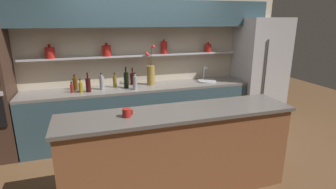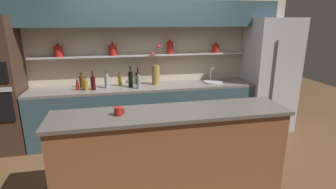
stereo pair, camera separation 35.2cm
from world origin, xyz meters
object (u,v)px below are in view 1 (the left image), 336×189
object	(u,v)px
bottle_spirit_1	(75,83)
bottle_wine_7	(126,80)
sink_fixture	(207,80)
bottle_wine_0	(88,85)
bottle_sauce_3	(72,88)
bottle_spirit_4	(102,83)
flower_vase	(151,74)
bottle_wine_5	(133,79)
bottle_oil_6	(115,81)
bottle_spirit_8	(135,82)
bottle_oil_2	(81,87)
coffee_mug	(127,113)
refrigerator	(259,73)

from	to	relation	value
bottle_spirit_1	bottle_wine_7	distance (m)	0.80
sink_fixture	bottle_wine_0	size ratio (longest dim) A/B	1.08
bottle_sauce_3	bottle_spirit_4	bearing A→B (deg)	5.38
sink_fixture	bottle_spirit_4	bearing A→B (deg)	-179.65
flower_vase	bottle_wine_7	xyz separation A→B (m)	(-0.43, -0.09, -0.06)
bottle_wine_5	bottle_oil_6	bearing A→B (deg)	-163.49
bottle_spirit_4	bottle_oil_6	world-z (taller)	bottle_spirit_4
bottle_spirit_4	bottle_sauce_3	bearing A→B (deg)	-174.62
bottle_spirit_8	bottle_oil_2	bearing A→B (deg)	175.42
bottle_wine_5	bottle_spirit_8	size ratio (longest dim) A/B	1.07
sink_fixture	coffee_mug	bearing A→B (deg)	-136.54
refrigerator	bottle_spirit_1	distance (m)	3.32
bottle_wine_0	bottle_oil_6	xyz separation A→B (m)	(0.42, 0.17, -0.02)
bottle_spirit_4	bottle_spirit_1	bearing A→B (deg)	163.55
bottle_oil_6	bottle_sauce_3	bearing A→B (deg)	-169.06
bottle_wine_0	coffee_mug	xyz separation A→B (m)	(0.35, -1.51, 0.03)
flower_vase	bottle_oil_2	bearing A→B (deg)	-172.04
bottle_oil_2	coffee_mug	size ratio (longest dim) A/B	1.98
refrigerator	bottle_oil_2	distance (m)	3.23
bottle_spirit_1	bottle_wine_5	distance (m)	0.93
sink_fixture	coffee_mug	world-z (taller)	sink_fixture
bottle_spirit_1	coffee_mug	world-z (taller)	bottle_spirit_1
refrigerator	bottle_oil_6	xyz separation A→B (m)	(-2.70, 0.12, 0.00)
bottle_oil_2	bottle_spirit_4	bearing A→B (deg)	15.13
bottle_sauce_3	coffee_mug	distance (m)	1.66
bottle_wine_0	bottle_wine_7	size ratio (longest dim) A/B	0.88
bottle_spirit_4	bottle_wine_5	size ratio (longest dim) A/B	0.93
bottle_wine_0	flower_vase	bearing A→B (deg)	8.66
bottle_wine_0	bottle_spirit_8	world-z (taller)	bottle_wine_0
flower_vase	bottle_wine_0	world-z (taller)	flower_vase
bottle_spirit_8	coffee_mug	bearing A→B (deg)	-103.99
sink_fixture	bottle_wine_0	distance (m)	2.05
refrigerator	bottle_wine_0	bearing A→B (deg)	-179.13
refrigerator	sink_fixture	world-z (taller)	refrigerator
bottle_wine_5	bottle_wine_7	xyz separation A→B (m)	(-0.14, -0.19, 0.03)
bottle_wine_0	bottle_wine_5	size ratio (longest dim) A/B	1.06
flower_vase	bottle_wine_5	size ratio (longest dim) A/B	2.32
bottle_spirit_4	bottle_spirit_8	world-z (taller)	same
bottle_spirit_4	bottle_wine_5	world-z (taller)	bottle_wine_5
bottle_oil_2	bottle_wine_7	size ratio (longest dim) A/B	0.62
bottle_oil_6	bottle_wine_7	xyz separation A→B (m)	(0.17, -0.10, 0.04)
sink_fixture	bottle_spirit_8	distance (m)	1.35
bottle_spirit_1	bottle_sauce_3	size ratio (longest dim) A/B	1.46
bottle_oil_2	bottle_sauce_3	world-z (taller)	bottle_oil_2
bottle_sauce_3	bottle_spirit_8	world-z (taller)	bottle_spirit_8
bottle_spirit_4	bottle_wine_7	distance (m)	0.39
refrigerator	sink_fixture	size ratio (longest dim) A/B	6.13
refrigerator	bottle_wine_7	bearing A→B (deg)	179.51
refrigerator	bottle_spirit_4	bearing A→B (deg)	179.27
bottle_spirit_1	bottle_oil_2	xyz separation A→B (m)	(0.08, -0.21, -0.02)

